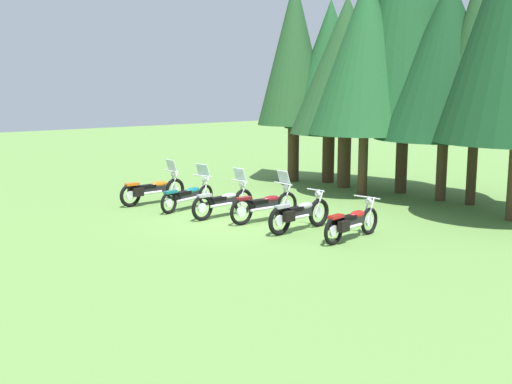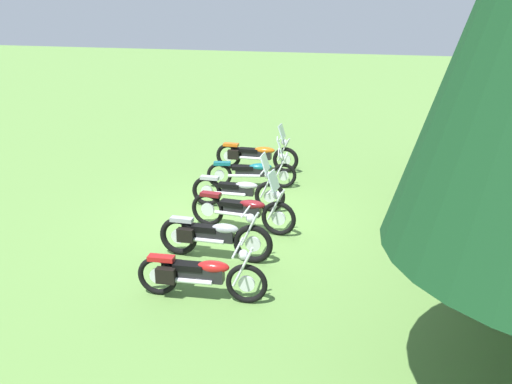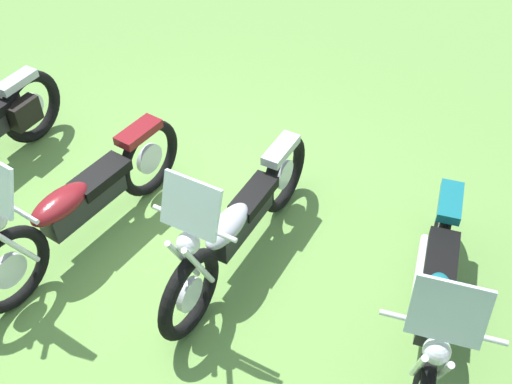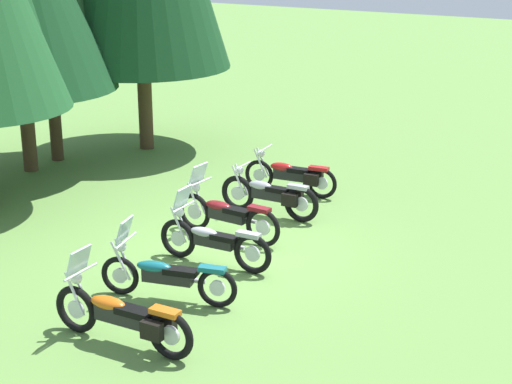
{
  "view_description": "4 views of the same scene",
  "coord_description": "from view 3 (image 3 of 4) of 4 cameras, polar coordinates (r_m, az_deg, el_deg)",
  "views": [
    {
      "loc": [
        13.13,
        -11.26,
        3.7
      ],
      "look_at": [
        0.43,
        0.12,
        0.83
      ],
      "focal_mm": 43.38,
      "sensor_mm": 36.0,
      "label": 1
    },
    {
      "loc": [
        11.53,
        3.49,
        4.79
      ],
      "look_at": [
        0.42,
        0.5,
        0.82
      ],
      "focal_mm": 39.95,
      "sensor_mm": 36.0,
      "label": 2
    },
    {
      "loc": [
        -2.48,
        2.75,
        4.05
      ],
      "look_at": [
        -0.8,
        -0.15,
        0.92
      ],
      "focal_mm": 43.17,
      "sensor_mm": 36.0,
      "label": 3
    },
    {
      "loc": [
        -12.18,
        -7.55,
        5.93
      ],
      "look_at": [
        0.87,
        -0.24,
        0.95
      ],
      "focal_mm": 58.02,
      "sensor_mm": 36.0,
      "label": 4
    }
  ],
  "objects": [
    {
      "name": "ground_plane",
      "position": [
        5.48,
        -8.06,
        -5.09
      ],
      "size": [
        80.0,
        80.0,
        0.0
      ],
      "primitive_type": "plane",
      "color": "#608C42"
    },
    {
      "name": "motorcycle_3",
      "position": [
        5.33,
        -15.96,
        -0.92
      ],
      "size": [
        0.77,
        2.38,
        1.39
      ],
      "rotation": [
        0.0,
        0.0,
        1.5
      ],
      "color": "black",
      "rests_on": "ground_plane"
    },
    {
      "name": "motorcycle_2",
      "position": [
        4.99,
        -1.59,
        -2.88
      ],
      "size": [
        0.68,
        2.28,
        1.38
      ],
      "rotation": [
        0.0,
        0.0,
        1.59
      ],
      "color": "black",
      "rests_on": "ground_plane"
    },
    {
      "name": "motorcycle_1",
      "position": [
        4.71,
        16.27,
        -9.11
      ],
      "size": [
        0.83,
        2.32,
        1.34
      ],
      "rotation": [
        0.0,
        0.0,
        1.79
      ],
      "color": "black",
      "rests_on": "ground_plane"
    }
  ]
}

